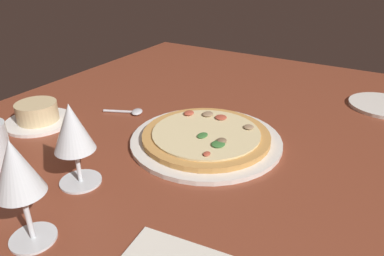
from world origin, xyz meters
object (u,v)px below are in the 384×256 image
Objects in this scene: pizza_main at (206,138)px; wine_glass_far at (72,131)px; side_plate at (383,105)px; ramekin_on_saucer at (38,115)px; spoon at (132,112)px; wine_glass_near at (16,172)px.

wine_glass_far is at bearing 153.50° from pizza_main.
side_plate is at bearing -37.23° from pizza_main.
spoon is (16.25, -15.96, -1.75)cm from ramekin_on_saucer.
wine_glass_near is at bearing 154.02° from side_plate.
pizza_main is 2.07× the size of ramekin_on_saucer.
side_plate is (80.98, -39.47, -11.44)cm from wine_glass_near.
wine_glass_near reaches higher than pizza_main.
ramekin_on_saucer is 1.02× the size of wine_glass_far.
ramekin_on_saucer is 43.10cm from wine_glass_near.
pizza_main reaches higher than spoon.
wine_glass_near is at bearing -161.08° from wine_glass_far.
spoon is at bearing 124.16° from side_plate.
ramekin_on_saucer is at bearing 64.94° from wine_glass_far.
wine_glass_near is at bearing 168.86° from pizza_main.
wine_glass_far is 0.94× the size of wine_glass_near.
wine_glass_far is (-12.83, -27.45, 8.40)cm from ramekin_on_saucer.
ramekin_on_saucer is 0.96× the size of wine_glass_near.
wine_glass_far is at bearing -158.45° from spoon.
ramekin_on_saucer reaches higher than pizza_main.
wine_glass_near is 1.61× the size of spoon.
wine_glass_near reaches higher than spoon.
wine_glass_far is at bearing -115.06° from ramekin_on_saucer.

